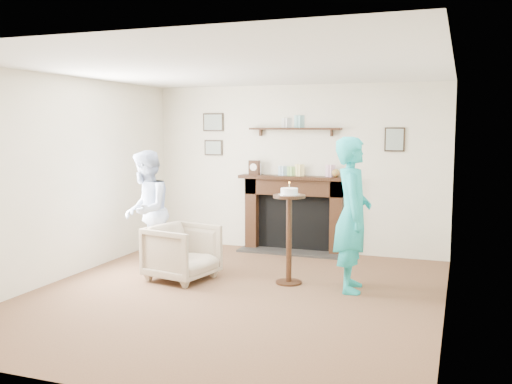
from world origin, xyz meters
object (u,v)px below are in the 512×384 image
(armchair, at_px, (183,279))
(woman, at_px, (351,290))
(man, at_px, (147,270))
(pedestal_table, at_px, (289,221))

(armchair, xyz_separation_m, woman, (2.05, 0.25, 0.00))
(man, bearing_deg, pedestal_table, 69.82)
(armchair, height_order, pedestal_table, pedestal_table)
(woman, relative_size, pedestal_table, 1.43)
(armchair, distance_m, man, 0.70)
(pedestal_table, bearing_deg, armchair, -167.75)
(man, height_order, woman, woman)
(man, distance_m, pedestal_table, 2.08)
(armchair, height_order, woman, woman)
(man, xyz_separation_m, pedestal_table, (1.94, 0.02, 0.76))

